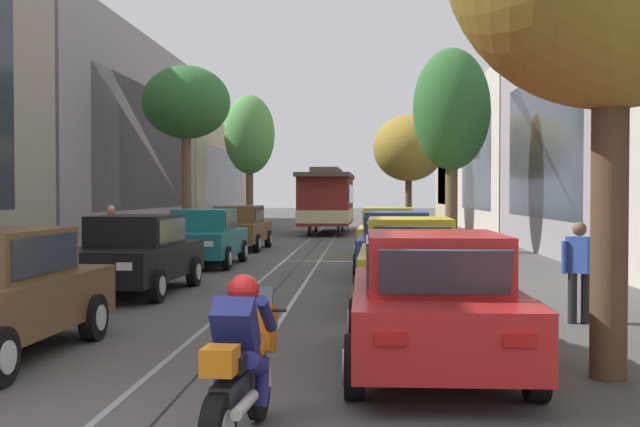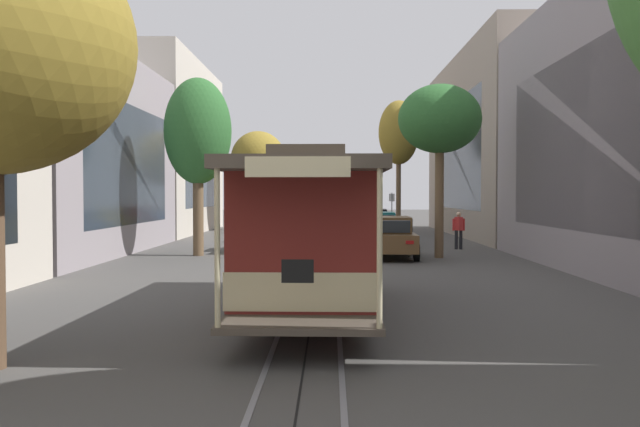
{
  "view_description": "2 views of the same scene",
  "coord_description": "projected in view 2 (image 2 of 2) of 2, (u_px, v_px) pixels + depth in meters",
  "views": [
    {
      "loc": [
        1.85,
        -5.87,
        2.03
      ],
      "look_at": [
        0.63,
        16.43,
        1.46
      ],
      "focal_mm": 44.76,
      "sensor_mm": 36.0,
      "label": 1
    },
    {
      "loc": [
        -0.38,
        48.25,
        2.45
      ],
      "look_at": [
        0.32,
        4.36,
        1.16
      ],
      "focal_mm": 37.77,
      "sensor_mm": 36.0,
      "label": 2
    }
  ],
  "objects": [
    {
      "name": "ground_plane",
      "position": [
        320.0,
        263.0,
        23.7
      ],
      "size": [
        160.0,
        160.0,
        0.0
      ],
      "primitive_type": "plane",
      "color": "#4C4947"
    },
    {
      "name": "trolley_track_rails",
      "position": [
        318.0,
        278.0,
        19.54
      ],
      "size": [
        1.14,
        69.55,
        0.01
      ],
      "color": "gray",
      "rests_on": "ground"
    },
    {
      "name": "building_facade_left",
      "position": [
        620.0,
        133.0,
        23.15
      ],
      "size": [
        5.54,
        61.25,
        10.55
      ],
      "color": "gray",
      "rests_on": "ground"
    },
    {
      "name": "building_facade_right",
      "position": [
        17.0,
        134.0,
        22.71
      ],
      "size": [
        5.75,
        61.25,
        10.64
      ],
      "color": "beige",
      "rests_on": "ground"
    },
    {
      "name": "parked_car_brown_near_left",
      "position": [
        367.0,
        219.0,
        44.65
      ],
      "size": [
        2.1,
        4.41,
        1.58
      ],
      "color": "brown",
      "rests_on": "ground"
    },
    {
      "name": "parked_car_black_second_left",
      "position": [
        373.0,
        223.0,
        38.2
      ],
      "size": [
        2.14,
        4.42,
        1.58
      ],
      "color": "black",
      "rests_on": "ground"
    },
    {
      "name": "parked_car_teal_mid_left",
      "position": [
        378.0,
        228.0,
        31.99
      ],
      "size": [
        2.03,
        4.37,
        1.58
      ],
      "color": "#196B70",
      "rests_on": "ground"
    },
    {
      "name": "parked_car_brown_fourth_left",
      "position": [
        390.0,
        237.0,
        25.66
      ],
      "size": [
        2.08,
        4.4,
        1.58
      ],
      "color": "brown",
      "rests_on": "ground"
    },
    {
      "name": "parked_car_red_near_right",
      "position": [
        286.0,
        218.0,
        45.1
      ],
      "size": [
        2.0,
        4.36,
        1.58
      ],
      "color": "red",
      "rests_on": "ground"
    },
    {
      "name": "parked_car_yellow_second_right",
      "position": [
        279.0,
        222.0,
        39.54
      ],
      "size": [
        2.07,
        4.39,
        1.58
      ],
      "color": "gold",
      "rests_on": "ground"
    },
    {
      "name": "parked_car_blue_mid_right",
      "position": [
        272.0,
        226.0,
        34.66
      ],
      "size": [
        2.15,
        4.42,
        1.58
      ],
      "color": "#233D93",
      "rests_on": "ground"
    },
    {
      "name": "parked_car_yellow_fourth_right",
      "position": [
        262.0,
        232.0,
        29.05
      ],
      "size": [
        2.1,
        4.4,
        1.58
      ],
      "color": "gold",
      "rests_on": "ground"
    },
    {
      "name": "street_tree_kerb_left_near",
      "position": [
        399.0,
        134.0,
        42.82
      ],
      "size": [
        2.57,
        2.55,
        8.39
      ],
      "color": "brown",
      "rests_on": "ground"
    },
    {
      "name": "street_tree_kerb_left_second",
      "position": [
        440.0,
        120.0,
        25.55
      ],
      "size": [
        3.15,
        3.16,
        6.61
      ],
      "color": "brown",
      "rests_on": "ground"
    },
    {
      "name": "street_tree_kerb_right_near",
      "position": [
        258.0,
        159.0,
        45.29
      ],
      "size": [
        3.66,
        4.0,
        6.67
      ],
      "color": "#4C3826",
      "rests_on": "ground"
    },
    {
      "name": "street_tree_kerb_right_second",
      "position": [
        198.0,
        133.0,
        26.48
      ],
      "size": [
        2.65,
        2.42,
        7.02
      ],
      "color": "brown",
      "rests_on": "ground"
    },
    {
      "name": "cable_car_trolley",
      "position": [
        312.0,
        232.0,
        13.95
      ],
      "size": [
        2.69,
        9.16,
        3.28
      ],
      "color": "maroon",
      "rests_on": "ground"
    },
    {
      "name": "motorcycle_with_rider",
      "position": [
        313.0,
        219.0,
        47.88
      ],
      "size": [
        0.58,
        1.99,
        1.37
      ],
      "color": "black",
      "rests_on": "ground"
    },
    {
      "name": "pedestrian_on_left_pavement",
      "position": [
        241.0,
        219.0,
        41.69
      ],
      "size": [
        0.55,
        0.4,
        1.58
      ],
      "color": "black",
      "rests_on": "ground"
    },
    {
      "name": "pedestrian_on_right_pavement",
      "position": [
        459.0,
        228.0,
        29.63
      ],
      "size": [
        0.55,
        0.41,
        1.66
      ],
      "color": "black",
      "rests_on": "ground"
    },
    {
      "name": "street_sign_post",
      "position": [
        392.0,
        208.0,
        42.21
      ],
      "size": [
        0.36,
        0.07,
        2.51
      ],
      "color": "slate",
      "rests_on": "ground"
    }
  ]
}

